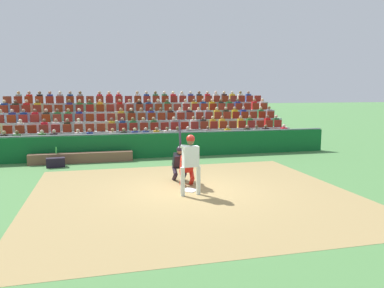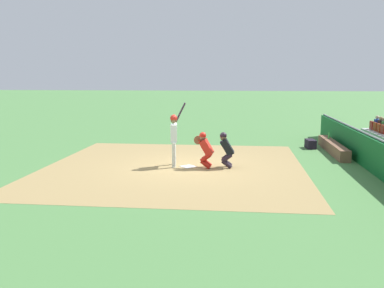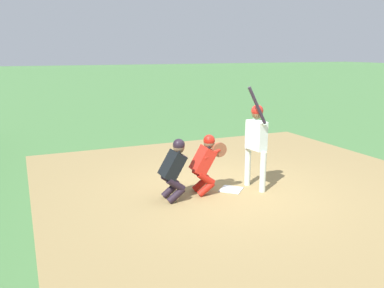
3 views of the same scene
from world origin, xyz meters
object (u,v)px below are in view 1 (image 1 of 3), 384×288
Objects in this scene: batter_at_plate at (190,158)px; water_bottle_on_bench at (56,150)px; home_plate_marker at (190,190)px; equipment_duffel_bag at (56,162)px; home_plate_umpire at (180,162)px; dugout_bench at (82,158)px; catcher_crouching at (187,165)px.

water_bottle_on_bench is (4.40, -6.19, -0.56)m from batter_at_plate.
home_plate_marker is 6.63m from equipment_duffel_bag.
home_plate_marker is 7.26m from water_bottle_on_bench.
home_plate_umpire is at bearing 135.67° from equipment_duffel_bag.
home_plate_umpire is 5.54m from dugout_bench.
equipment_duffel_bag is (-0.04, 0.78, -0.39)m from water_bottle_on_bench.
dugout_bench is (3.43, -4.33, -0.47)m from home_plate_umpire.
water_bottle_on_bench is at bearing -92.24° from equipment_duffel_bag.
batter_at_plate is 0.51× the size of dugout_bench.
equipment_duffel_bag is (4.36, -5.41, -0.95)m from batter_at_plate.
dugout_bench is 1.10m from water_bottle_on_bench.
home_plate_marker is at bearing 127.04° from equipment_duffel_bag.
water_bottle_on_bench is 0.87m from equipment_duffel_bag.
water_bottle_on_bench is (4.56, -5.08, -0.13)m from catcher_crouching.
batter_at_plate is 8.06× the size of water_bottle_on_bench.
catcher_crouching reaches higher than dugout_bench.
equipment_duffel_bag is (4.51, -4.30, -0.51)m from catcher_crouching.
catcher_crouching is 1.74× the size of equipment_duffel_bag.
dugout_bench is (3.36, -6.16, -0.92)m from batter_at_plate.
equipment_duffel_bag is at bearing 93.10° from water_bottle_on_bench.
home_plate_umpire reaches higher than equipment_duffel_bag.
home_plate_umpire is (-0.07, -1.83, -0.46)m from batter_at_plate.
dugout_bench is at bearing -61.39° from batter_at_plate.
home_plate_marker is 0.35× the size of catcher_crouching.
batter_at_plate reaches higher than home_plate_umpire.
home_plate_marker is 1.24m from batter_at_plate.
batter_at_plate is (0.11, 0.52, 1.13)m from home_plate_marker.
catcher_crouching is (-0.16, -1.10, -0.44)m from batter_at_plate.
catcher_crouching is (-0.05, -0.59, 0.69)m from home_plate_marker.
catcher_crouching is 6.83m from water_bottle_on_bench.
dugout_bench is at bearing 178.45° from water_bottle_on_bench.
home_plate_umpire is at bearing 135.70° from water_bottle_on_bench.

